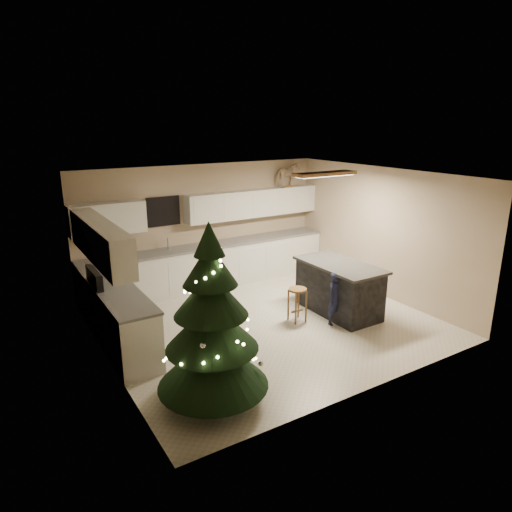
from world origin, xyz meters
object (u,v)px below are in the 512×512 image
Objects in this scene: bar_stool at (297,297)px; toddler at (335,298)px; rocking_horse at (288,174)px; island at (339,288)px; christmas_tree at (212,331)px.

toddler reaches higher than bar_stool.
rocking_horse is (1.57, 2.55, 1.81)m from bar_stool.
bar_stool is at bearing 137.86° from rocking_horse.
island is 2.76× the size of bar_stool.
christmas_tree is at bearing -158.30° from island.
christmas_tree reaches higher than bar_stool.
toddler is at bearing 149.68° from rocking_horse.
rocking_horse reaches higher than toddler.
toddler is (-0.40, -0.37, -0.00)m from island.
island is 0.90m from bar_stool.
rocking_horse is at bearing 64.17° from toddler.
island is at bearing -4.91° from bar_stool.
toddler is 1.46× the size of rocking_horse.
christmas_tree is 3.60× the size of rocking_horse.
christmas_tree reaches higher than island.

